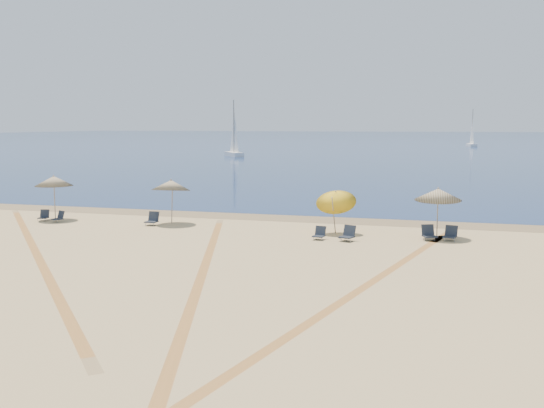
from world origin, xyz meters
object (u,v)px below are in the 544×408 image
Objects in this scene: chair_3 at (152,219)px; sailboat_1 at (234,139)px; chair_4 at (320,234)px; chair_6 at (429,233)px; umbrella_1 at (54,181)px; chair_2 at (59,217)px; umbrella_2 at (171,185)px; chair_5 at (348,234)px; sailboat_2 at (472,135)px; chair_1 at (44,216)px; umbrella_3 at (336,198)px; umbrella_4 at (438,194)px; chair_7 at (450,234)px.

sailboat_1 reaches higher than chair_3.
chair_4 is 5.11m from chair_6.
sailboat_1 is at bearing 100.99° from umbrella_1.
chair_2 is 15.07m from chair_4.
umbrella_2 is 10.53m from chair_5.
chair_5 reaches higher than chair_4.
sailboat_2 reaches higher than chair_5.
sailboat_2 reaches higher than chair_1.
chair_1 is 0.96× the size of chair_3.
umbrella_3 is 4.88m from umbrella_4.
chair_4 is at bearing -16.01° from umbrella_2.
chair_5 is (17.05, -2.03, -1.88)m from umbrella_1.
chair_3 is at bearing -167.58° from chair_7.
chair_7 is at bearing -43.97° from umbrella_4.
chair_6 is at bearing -99.98° from sailboat_1.
sailboat_2 is at bearing 65.09° from chair_1.
umbrella_2 is at bearing 45.89° from chair_3.
sailboat_2 is (19.62, 128.90, 2.37)m from chair_3.
umbrella_1 is 20.76m from chair_6.
chair_1 is at bearing 156.26° from chair_6.
umbrella_2 is at bearing 33.49° from chair_2.
sailboat_1 reaches higher than chair_5.
chair_4 is at bearing 17.96° from chair_2.
umbrella_3 reaches higher than chair_6.
chair_2 is 1.03× the size of chair_3.
chair_1 is 6.61m from chair_3.
umbrella_1 is at bearing -167.16° from chair_5.
chair_1 is (-7.38, -0.95, -1.83)m from umbrella_2.
chair_5 is (1.34, 0.00, 0.04)m from chair_4.
chair_2 is at bearing 156.78° from chair_6.
sailboat_2 reaches higher than umbrella_4.
umbrella_2 is 2.90× the size of chair_5.
sailboat_2 reaches higher than chair_2.
umbrella_4 reaches higher than chair_5.
chair_7 is at bearing -13.80° from chair_1.
chair_2 is 1.10× the size of chair_4.
umbrella_3 is at bearing -169.88° from chair_7.
chair_7 is at bearing -101.28° from sailboat_2.
sailboat_2 is (4.19, 129.23, 2.38)m from chair_7.
chair_6 is 129.52m from sailboat_2.
umbrella_3 is 2.47m from chair_5.
sailboat_1 reaches higher than sailboat_2.
umbrella_4 is at bearing 24.97° from chair_2.
chair_5 is 130.95m from sailboat_2.
chair_7 is at bearing 36.64° from chair_5.
chair_3 is (6.61, 0.19, 0.05)m from chair_1.
chair_2 is at bearing -114.43° from sailboat_1.
chair_4 is at bearing -9.26° from chair_3.
umbrella_2 is 9.20m from umbrella_3.
umbrella_4 is 0.27× the size of sailboat_2.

